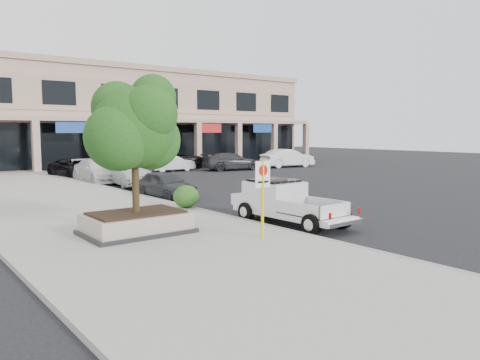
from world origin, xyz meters
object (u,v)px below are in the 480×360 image
planter (136,223)px  no_parking_sign (263,188)px  curb_car_b (128,174)px  lot_car_e (139,159)px  lot_car_f (287,158)px  lot_car_d (174,159)px  lot_car_a (154,163)px  planter_tree (136,128)px  lot_car_b (171,163)px  curb_car_a (165,184)px  lot_car_c (232,161)px  curb_car_c (98,171)px  pickup_truck (291,203)px  curb_car_d (75,168)px

planter → no_parking_sign: bearing=-47.7°
planter → curb_car_b: curb_car_b is taller
lot_car_e → lot_car_f: size_ratio=0.95×
curb_car_b → lot_car_d: bearing=54.7°
planter → lot_car_f: size_ratio=0.64×
planter → lot_car_a: (11.41, 20.69, 0.23)m
planter_tree → lot_car_b: bearing=58.0°
planter_tree → curb_car_a: 9.00m
planter_tree → lot_car_c: planter_tree is taller
planter → no_parking_sign: size_ratio=1.39×
lot_car_a → lot_car_e: (1.02, 4.95, 0.11)m
curb_car_c → lot_car_d: 11.44m
planter → pickup_truck: 5.48m
lot_car_c → lot_car_e: 8.84m
no_parking_sign → lot_car_a: (8.76, 23.61, -0.93)m
curb_car_d → lot_car_f: 18.84m
curb_car_d → lot_car_b: 7.94m
planter_tree → lot_car_b: size_ratio=0.98×
curb_car_b → lot_car_e: bearing=68.4°
lot_car_d → curb_car_d: bearing=103.5°
lot_car_f → no_parking_sign: bearing=144.4°
lot_car_f → lot_car_a: bearing=86.8°
no_parking_sign → curb_car_b: size_ratio=0.51×
planter_tree → lot_car_d: 26.87m
curb_car_c → lot_car_f: bearing=4.8°
no_parking_sign → lot_car_c: 26.07m
planter_tree → curb_car_c: planter_tree is taller
planter_tree → lot_car_c: (17.44, 18.29, -2.68)m
pickup_truck → curb_car_b: size_ratio=1.09×
curb_car_c → lot_car_c: lot_car_c is taller
no_parking_sign → lot_car_c: bearing=55.1°
no_parking_sign → lot_car_f: bearing=44.9°
planter_tree → lot_car_e: bearing=64.2°
lot_car_b → curb_car_a: bearing=146.4°
curb_car_c → lot_car_e: size_ratio=1.07×
lot_car_a → no_parking_sign: bearing=149.4°
pickup_truck → lot_car_f: bearing=44.7°
pickup_truck → curb_car_d: 21.78m
planter_tree → curb_car_c: size_ratio=0.79×
planter_tree → lot_car_e: (12.29, 25.48, -2.60)m
pickup_truck → lot_car_f: 26.67m
lot_car_e → curb_car_b: bearing=146.7°
curb_car_b → curb_car_c: bearing=106.2°
curb_car_a → curb_car_d: curb_car_d is taller
lot_car_a → lot_car_f: 12.50m
lot_car_a → lot_car_e: 5.05m
curb_car_d → lot_car_b: (7.94, 0.21, -0.01)m
planter → lot_car_f: bearing=37.2°
lot_car_d → lot_car_c: bearing=-144.7°
lot_car_c → lot_car_d: lot_car_d is taller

